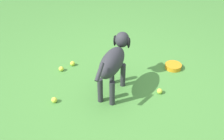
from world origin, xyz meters
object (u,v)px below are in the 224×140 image
Objects in this scene: water_bowl at (173,66)px; dog at (114,61)px; tennis_ball_0 at (73,63)px; tennis_ball_1 at (160,91)px; tennis_ball_2 at (61,69)px; tennis_ball_3 at (54,100)px.

dog is at bearing 169.79° from water_bowl.
water_bowl is (0.99, -0.94, -0.00)m from tennis_ball_0.
tennis_ball_2 is (-0.62, 1.17, 0.00)m from tennis_ball_1.
tennis_ball_0 is 1.26m from tennis_ball_1.
tennis_ball_1 and tennis_ball_2 have the same top height.
tennis_ball_1 is at bearing -33.49° from tennis_ball_3.
tennis_ball_2 and tennis_ball_3 have the same top height.
dog is at bearing -71.77° from tennis_ball_2.
tennis_ball_3 is 0.30× the size of water_bowl.
tennis_ball_3 is (-0.66, 0.28, -0.39)m from dog.
water_bowl is at bearing 23.42° from tennis_ball_1.
dog is at bearing 132.55° from tennis_ball_1.
dog reaches higher than water_bowl.
tennis_ball_2 is 1.50m from water_bowl.
tennis_ball_0 and tennis_ball_2 have the same top height.
tennis_ball_0 is 1.00× the size of tennis_ball_3.
tennis_ball_2 is at bearing -176.91° from tennis_ball_0.
water_bowl is at bearing -15.63° from tennis_ball_3.
dog is 12.93× the size of tennis_ball_3.
tennis_ball_3 is (-1.03, 0.68, 0.00)m from tennis_ball_1.
dog is 0.87m from tennis_ball_0.
tennis_ball_3 is (-0.59, -0.50, 0.00)m from tennis_ball_0.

